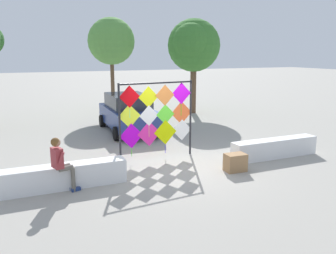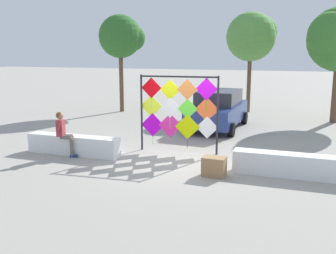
{
  "view_description": "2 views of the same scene",
  "coord_description": "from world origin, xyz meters",
  "px_view_note": "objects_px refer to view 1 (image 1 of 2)",
  "views": [
    {
      "loc": [
        -4.54,
        -9.6,
        3.56
      ],
      "look_at": [
        -0.19,
        0.37,
        1.25
      ],
      "focal_mm": 37.48,
      "sensor_mm": 36.0,
      "label": 1
    },
    {
      "loc": [
        3.58,
        -10.97,
        3.41
      ],
      "look_at": [
        -0.36,
        0.27,
        1.03
      ],
      "focal_mm": 40.49,
      "sensor_mm": 36.0,
      "label": 2
    }
  ],
  "objects_px": {
    "seated_vendor": "(61,161)",
    "tree_broadleaf": "(112,40)",
    "cardboard_box_large": "(235,162)",
    "kite_display_rack": "(157,114)",
    "tree_far_right": "(193,45)",
    "parked_car": "(129,113)"
  },
  "relations": [
    {
      "from": "kite_display_rack",
      "to": "parked_car",
      "type": "distance_m",
      "value": 4.6
    },
    {
      "from": "seated_vendor",
      "to": "tree_far_right",
      "type": "xyz_separation_m",
      "value": [
        8.7,
        9.52,
        3.12
      ]
    },
    {
      "from": "kite_display_rack",
      "to": "parked_car",
      "type": "bearing_deg",
      "value": 84.84
    },
    {
      "from": "tree_far_right",
      "to": "tree_broadleaf",
      "type": "bearing_deg",
      "value": 152.76
    },
    {
      "from": "kite_display_rack",
      "to": "seated_vendor",
      "type": "xyz_separation_m",
      "value": [
        -3.35,
        -1.81,
        -0.66
      ]
    },
    {
      "from": "seated_vendor",
      "to": "parked_car",
      "type": "distance_m",
      "value": 7.37
    },
    {
      "from": "tree_far_right",
      "to": "tree_broadleaf",
      "type": "height_order",
      "value": "tree_broadleaf"
    },
    {
      "from": "cardboard_box_large",
      "to": "tree_far_right",
      "type": "xyz_separation_m",
      "value": [
        3.63,
        9.85,
        3.73
      ]
    },
    {
      "from": "parked_car",
      "to": "tree_far_right",
      "type": "height_order",
      "value": "tree_far_right"
    },
    {
      "from": "kite_display_rack",
      "to": "cardboard_box_large",
      "type": "relative_size",
      "value": 4.29
    },
    {
      "from": "kite_display_rack",
      "to": "cardboard_box_large",
      "type": "bearing_deg",
      "value": -51.12
    },
    {
      "from": "tree_far_right",
      "to": "tree_broadleaf",
      "type": "relative_size",
      "value": 0.99
    },
    {
      "from": "seated_vendor",
      "to": "parked_car",
      "type": "xyz_separation_m",
      "value": [
        3.76,
        6.34,
        -0.01
      ]
    },
    {
      "from": "tree_broadleaf",
      "to": "cardboard_box_large",
      "type": "bearing_deg",
      "value": -87.34
    },
    {
      "from": "kite_display_rack",
      "to": "seated_vendor",
      "type": "distance_m",
      "value": 3.87
    },
    {
      "from": "seated_vendor",
      "to": "cardboard_box_large",
      "type": "xyz_separation_m",
      "value": [
        5.07,
        -0.32,
        -0.61
      ]
    },
    {
      "from": "seated_vendor",
      "to": "kite_display_rack",
      "type": "bearing_deg",
      "value": 28.41
    },
    {
      "from": "cardboard_box_large",
      "to": "tree_far_right",
      "type": "bearing_deg",
      "value": 69.74
    },
    {
      "from": "parked_car",
      "to": "seated_vendor",
      "type": "bearing_deg",
      "value": -120.65
    },
    {
      "from": "kite_display_rack",
      "to": "seated_vendor",
      "type": "bearing_deg",
      "value": -151.59
    },
    {
      "from": "kite_display_rack",
      "to": "cardboard_box_large",
      "type": "height_order",
      "value": "kite_display_rack"
    },
    {
      "from": "seated_vendor",
      "to": "tree_broadleaf",
      "type": "bearing_deg",
      "value": 68.88
    }
  ]
}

